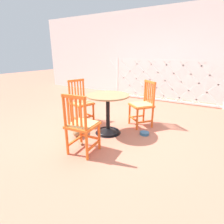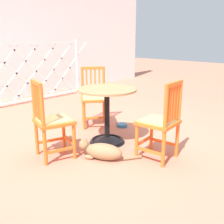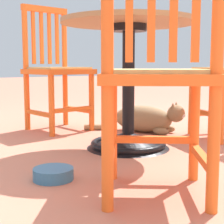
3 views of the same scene
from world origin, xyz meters
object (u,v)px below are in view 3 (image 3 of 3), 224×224
tabby_cat (147,119)px  cafe_table (128,99)px  orange_chair_facing_out (56,71)px  orange_chair_near_fence (158,78)px  pet_water_bowl (53,174)px

tabby_cat → cafe_table: bearing=35.0°
cafe_table → orange_chair_facing_out: (0.04, -0.79, 0.15)m
cafe_table → orange_chair_facing_out: orange_chair_facing_out is taller
orange_chair_near_fence → tabby_cat: (-0.84, -0.96, -0.34)m
orange_chair_near_fence → tabby_cat: 1.32m
orange_chair_facing_out → tabby_cat: bearing=133.4°
cafe_table → pet_water_bowl: size_ratio=4.47×
cafe_table → orange_chair_near_fence: orange_chair_near_fence is taller
cafe_table → pet_water_bowl: 0.73m
pet_water_bowl → orange_chair_facing_out: bearing=-119.3°
orange_chair_near_fence → orange_chair_facing_out: same height
cafe_table → pet_water_bowl: bearing=22.8°
cafe_table → orange_chair_facing_out: bearing=-87.4°
orange_chair_near_fence → orange_chair_facing_out: 1.49m
tabby_cat → orange_chair_near_fence: bearing=48.8°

